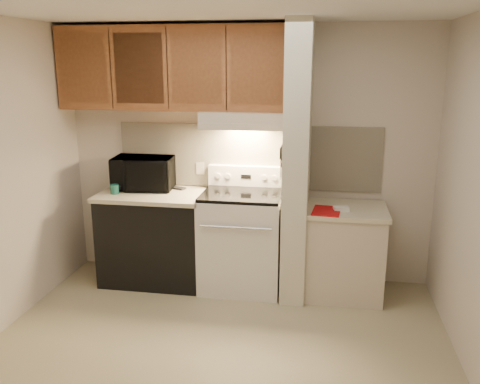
# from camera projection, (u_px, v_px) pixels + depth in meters

# --- Properties ---
(floor) EXTENTS (3.60, 3.60, 0.00)m
(floor) POSITION_uv_depth(u_px,v_px,m) (218.00, 349.00, 3.91)
(floor) COLOR tan
(floor) RESTS_ON ground
(ceiling) EXTENTS (3.60, 3.60, 0.00)m
(ceiling) POSITION_uv_depth(u_px,v_px,m) (213.00, 6.00, 3.28)
(ceiling) COLOR white
(ceiling) RESTS_ON wall_back
(wall_back) EXTENTS (3.60, 2.50, 0.02)m
(wall_back) POSITION_uv_depth(u_px,v_px,m) (248.00, 155.00, 5.03)
(wall_back) COLOR beige
(wall_back) RESTS_ON floor
(backsplash) EXTENTS (2.60, 0.02, 0.63)m
(backsplash) POSITION_uv_depth(u_px,v_px,m) (247.00, 157.00, 5.02)
(backsplash) COLOR beige
(backsplash) RESTS_ON wall_back
(range_body) EXTENTS (0.76, 0.65, 0.92)m
(range_body) POSITION_uv_depth(u_px,v_px,m) (242.00, 242.00, 4.90)
(range_body) COLOR silver
(range_body) RESTS_ON floor
(oven_window) EXTENTS (0.50, 0.01, 0.30)m
(oven_window) POSITION_uv_depth(u_px,v_px,m) (236.00, 250.00, 4.59)
(oven_window) COLOR black
(oven_window) RESTS_ON range_body
(oven_handle) EXTENTS (0.65, 0.02, 0.02)m
(oven_handle) POSITION_uv_depth(u_px,v_px,m) (235.00, 228.00, 4.49)
(oven_handle) COLOR silver
(oven_handle) RESTS_ON range_body
(cooktop) EXTENTS (0.74, 0.64, 0.03)m
(cooktop) POSITION_uv_depth(u_px,v_px,m) (242.00, 194.00, 4.78)
(cooktop) COLOR black
(cooktop) RESTS_ON range_body
(range_backguard) EXTENTS (0.76, 0.08, 0.20)m
(range_backguard) POSITION_uv_depth(u_px,v_px,m) (247.00, 176.00, 5.02)
(range_backguard) COLOR silver
(range_backguard) RESTS_ON range_body
(range_display) EXTENTS (0.10, 0.01, 0.04)m
(range_display) POSITION_uv_depth(u_px,v_px,m) (246.00, 177.00, 4.98)
(range_display) COLOR black
(range_display) RESTS_ON range_backguard
(range_knob_left_outer) EXTENTS (0.05, 0.02, 0.05)m
(range_knob_left_outer) POSITION_uv_depth(u_px,v_px,m) (218.00, 176.00, 5.02)
(range_knob_left_outer) COLOR silver
(range_knob_left_outer) RESTS_ON range_backguard
(range_knob_left_inner) EXTENTS (0.05, 0.02, 0.05)m
(range_knob_left_inner) POSITION_uv_depth(u_px,v_px,m) (228.00, 176.00, 5.01)
(range_knob_left_inner) COLOR silver
(range_knob_left_inner) RESTS_ON range_backguard
(range_knob_right_inner) EXTENTS (0.05, 0.02, 0.05)m
(range_knob_right_inner) POSITION_uv_depth(u_px,v_px,m) (264.00, 177.00, 4.95)
(range_knob_right_inner) COLOR silver
(range_knob_right_inner) RESTS_ON range_backguard
(range_knob_right_outer) EXTENTS (0.05, 0.02, 0.05)m
(range_knob_right_outer) POSITION_uv_depth(u_px,v_px,m) (274.00, 178.00, 4.93)
(range_knob_right_outer) COLOR silver
(range_knob_right_outer) RESTS_ON range_backguard
(dishwasher_front) EXTENTS (1.00, 0.63, 0.87)m
(dishwasher_front) POSITION_uv_depth(u_px,v_px,m) (155.00, 239.00, 5.05)
(dishwasher_front) COLOR black
(dishwasher_front) RESTS_ON floor
(left_countertop) EXTENTS (1.04, 0.67, 0.04)m
(left_countertop) POSITION_uv_depth(u_px,v_px,m) (153.00, 195.00, 4.94)
(left_countertop) COLOR beige
(left_countertop) RESTS_ON dishwasher_front
(spoon_rest) EXTENTS (0.25, 0.16, 0.02)m
(spoon_rest) POSITION_uv_depth(u_px,v_px,m) (175.00, 188.00, 5.10)
(spoon_rest) COLOR black
(spoon_rest) RESTS_ON left_countertop
(teal_jar) EXTENTS (0.09, 0.09, 0.09)m
(teal_jar) POSITION_uv_depth(u_px,v_px,m) (115.00, 189.00, 4.88)
(teal_jar) COLOR #1B5F52
(teal_jar) RESTS_ON left_countertop
(outlet) EXTENTS (0.08, 0.01, 0.12)m
(outlet) POSITION_uv_depth(u_px,v_px,m) (200.00, 168.00, 5.12)
(outlet) COLOR beige
(outlet) RESTS_ON backsplash
(microwave) EXTENTS (0.62, 0.45, 0.32)m
(microwave) POSITION_uv_depth(u_px,v_px,m) (144.00, 173.00, 5.05)
(microwave) COLOR black
(microwave) RESTS_ON left_countertop
(partition_pillar) EXTENTS (0.22, 0.70, 2.50)m
(partition_pillar) POSITION_uv_depth(u_px,v_px,m) (297.00, 163.00, 4.61)
(partition_pillar) COLOR beige
(partition_pillar) RESTS_ON floor
(pillar_trim) EXTENTS (0.01, 0.70, 0.04)m
(pillar_trim) POSITION_uv_depth(u_px,v_px,m) (285.00, 157.00, 4.62)
(pillar_trim) COLOR brown
(pillar_trim) RESTS_ON partition_pillar
(knife_strip) EXTENTS (0.02, 0.42, 0.04)m
(knife_strip) POSITION_uv_depth(u_px,v_px,m) (283.00, 156.00, 4.57)
(knife_strip) COLOR black
(knife_strip) RESTS_ON partition_pillar
(knife_blade_a) EXTENTS (0.01, 0.03, 0.16)m
(knife_blade_a) POSITION_uv_depth(u_px,v_px,m) (280.00, 171.00, 4.45)
(knife_blade_a) COLOR silver
(knife_blade_a) RESTS_ON knife_strip
(knife_handle_a) EXTENTS (0.02, 0.02, 0.10)m
(knife_handle_a) POSITION_uv_depth(u_px,v_px,m) (281.00, 154.00, 4.41)
(knife_handle_a) COLOR black
(knife_handle_a) RESTS_ON knife_strip
(knife_blade_b) EXTENTS (0.01, 0.04, 0.18)m
(knife_blade_b) POSITION_uv_depth(u_px,v_px,m) (281.00, 170.00, 4.51)
(knife_blade_b) COLOR silver
(knife_blade_b) RESTS_ON knife_strip
(knife_handle_b) EXTENTS (0.02, 0.02, 0.10)m
(knife_handle_b) POSITION_uv_depth(u_px,v_px,m) (282.00, 152.00, 4.49)
(knife_handle_b) COLOR black
(knife_handle_b) RESTS_ON knife_strip
(knife_blade_c) EXTENTS (0.01, 0.04, 0.20)m
(knife_blade_c) POSITION_uv_depth(u_px,v_px,m) (282.00, 169.00, 4.61)
(knife_blade_c) COLOR silver
(knife_blade_c) RESTS_ON knife_strip
(knife_handle_c) EXTENTS (0.02, 0.02, 0.10)m
(knife_handle_c) POSITION_uv_depth(u_px,v_px,m) (282.00, 151.00, 4.56)
(knife_handle_c) COLOR black
(knife_handle_c) RESTS_ON knife_strip
(knife_blade_d) EXTENTS (0.01, 0.04, 0.16)m
(knife_blade_d) POSITION_uv_depth(u_px,v_px,m) (283.00, 166.00, 4.66)
(knife_blade_d) COLOR silver
(knife_blade_d) RESTS_ON knife_strip
(knife_handle_d) EXTENTS (0.02, 0.02, 0.10)m
(knife_handle_d) POSITION_uv_depth(u_px,v_px,m) (283.00, 149.00, 4.64)
(knife_handle_d) COLOR black
(knife_handle_d) RESTS_ON knife_strip
(knife_blade_e) EXTENTS (0.01, 0.04, 0.18)m
(knife_blade_e) POSITION_uv_depth(u_px,v_px,m) (283.00, 165.00, 4.74)
(knife_blade_e) COLOR silver
(knife_blade_e) RESTS_ON knife_strip
(knife_handle_e) EXTENTS (0.02, 0.02, 0.10)m
(knife_handle_e) POSITION_uv_depth(u_px,v_px,m) (284.00, 148.00, 4.72)
(knife_handle_e) COLOR black
(knife_handle_e) RESTS_ON knife_strip
(oven_mitt) EXTENTS (0.03, 0.10, 0.24)m
(oven_mitt) POSITION_uv_depth(u_px,v_px,m) (284.00, 171.00, 4.82)
(oven_mitt) COLOR gray
(oven_mitt) RESTS_ON partition_pillar
(right_cab_base) EXTENTS (0.70, 0.60, 0.81)m
(right_cab_base) POSITION_uv_depth(u_px,v_px,m) (344.00, 253.00, 4.75)
(right_cab_base) COLOR beige
(right_cab_base) RESTS_ON floor
(right_countertop) EXTENTS (0.74, 0.64, 0.04)m
(right_countertop) POSITION_uv_depth(u_px,v_px,m) (346.00, 210.00, 4.65)
(right_countertop) COLOR beige
(right_countertop) RESTS_ON right_cab_base
(red_folder) EXTENTS (0.27, 0.35, 0.01)m
(red_folder) POSITION_uv_depth(u_px,v_px,m) (326.00, 211.00, 4.52)
(red_folder) COLOR #AF0D0F
(red_folder) RESTS_ON right_countertop
(white_box) EXTENTS (0.15, 0.11, 0.04)m
(white_box) POSITION_uv_depth(u_px,v_px,m) (341.00, 209.00, 4.55)
(white_box) COLOR white
(white_box) RESTS_ON right_countertop
(range_hood) EXTENTS (0.78, 0.44, 0.15)m
(range_hood) POSITION_uv_depth(u_px,v_px,m) (244.00, 119.00, 4.73)
(range_hood) COLOR beige
(range_hood) RESTS_ON upper_cabinets
(hood_lip) EXTENTS (0.78, 0.04, 0.06)m
(hood_lip) POSITION_uv_depth(u_px,v_px,m) (241.00, 127.00, 4.54)
(hood_lip) COLOR beige
(hood_lip) RESTS_ON range_hood
(upper_cabinets) EXTENTS (2.18, 0.33, 0.77)m
(upper_cabinets) POSITION_uv_depth(u_px,v_px,m) (173.00, 68.00, 4.76)
(upper_cabinets) COLOR brown
(upper_cabinets) RESTS_ON wall_back
(cab_door_a) EXTENTS (0.46, 0.01, 0.63)m
(cab_door_a) POSITION_uv_depth(u_px,v_px,m) (83.00, 68.00, 4.74)
(cab_door_a) COLOR brown
(cab_door_a) RESTS_ON upper_cabinets
(cab_gap_a) EXTENTS (0.01, 0.01, 0.73)m
(cab_gap_a) POSITION_uv_depth(u_px,v_px,m) (111.00, 68.00, 4.70)
(cab_gap_a) COLOR black
(cab_gap_a) RESTS_ON upper_cabinets
(cab_door_b) EXTENTS (0.46, 0.01, 0.63)m
(cab_door_b) POSITION_uv_depth(u_px,v_px,m) (139.00, 68.00, 4.65)
(cab_door_b) COLOR brown
(cab_door_b) RESTS_ON upper_cabinets
(cab_gap_b) EXTENTS (0.01, 0.01, 0.73)m
(cab_gap_b) POSITION_uv_depth(u_px,v_px,m) (167.00, 69.00, 4.61)
(cab_gap_b) COLOR black
(cab_gap_b) RESTS_ON upper_cabinets
(cab_door_c) EXTENTS (0.46, 0.01, 0.63)m
(cab_door_c) POSITION_uv_depth(u_px,v_px,m) (197.00, 69.00, 4.57)
(cab_door_c) COLOR brown
(cab_door_c) RESTS_ON upper_cabinets
(cab_gap_c) EXTENTS (0.01, 0.01, 0.73)m
(cab_gap_c) POSITION_uv_depth(u_px,v_px,m) (226.00, 69.00, 4.52)
(cab_gap_c) COLOR black
(cab_gap_c) RESTS_ON upper_cabinets
(cab_door_d) EXTENTS (0.46, 0.01, 0.63)m
(cab_door_d) POSITION_uv_depth(u_px,v_px,m) (257.00, 69.00, 4.48)
(cab_door_d) COLOR brown
(cab_door_d) RESTS_ON upper_cabinets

